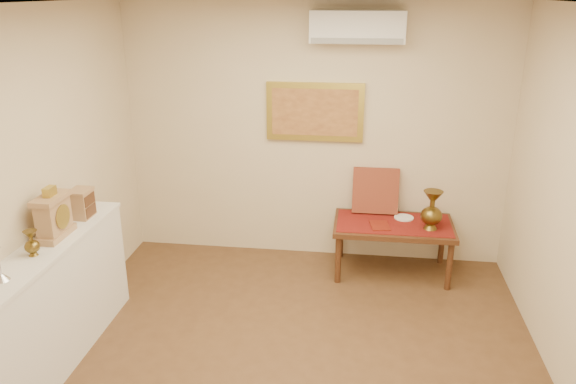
% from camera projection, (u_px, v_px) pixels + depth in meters
% --- Properties ---
extents(floor, '(4.50, 4.50, 0.00)m').
position_uv_depth(floor, '(286.00, 382.00, 4.23)').
color(floor, brown).
rests_on(floor, ground).
extents(ceiling, '(4.50, 4.50, 0.00)m').
position_uv_depth(ceiling, '(285.00, 5.00, 3.31)').
color(ceiling, white).
rests_on(ceiling, ground).
extents(wall_back, '(4.00, 0.02, 2.70)m').
position_uv_depth(wall_back, '(315.00, 135.00, 5.86)').
color(wall_back, beige).
rests_on(wall_back, ground).
extents(wall_left, '(0.02, 4.50, 2.70)m').
position_uv_depth(wall_left, '(9.00, 202.00, 4.02)').
color(wall_left, beige).
rests_on(wall_left, ground).
extents(brass_urn_small, '(0.11, 0.11, 0.25)m').
position_uv_depth(brass_urn_small, '(31.00, 240.00, 4.00)').
color(brass_urn_small, brown).
rests_on(brass_urn_small, display_ledge).
extents(table_cloth, '(1.14, 0.59, 0.01)m').
position_uv_depth(table_cloth, '(394.00, 223.00, 5.68)').
color(table_cloth, maroon).
rests_on(table_cloth, low_table).
extents(brass_urn_tall, '(0.21, 0.21, 0.48)m').
position_uv_depth(brass_urn_tall, '(432.00, 206.00, 5.46)').
color(brass_urn_tall, brown).
rests_on(brass_urn_tall, table_cloth).
extents(plate, '(0.20, 0.20, 0.01)m').
position_uv_depth(plate, '(404.00, 218.00, 5.79)').
color(plate, white).
rests_on(plate, table_cloth).
extents(menu, '(0.21, 0.27, 0.01)m').
position_uv_depth(menu, '(380.00, 225.00, 5.60)').
color(menu, maroon).
rests_on(menu, table_cloth).
extents(cushion, '(0.48, 0.20, 0.49)m').
position_uv_depth(cushion, '(375.00, 191.00, 5.88)').
color(cushion, maroon).
rests_on(cushion, table_cloth).
extents(display_ledge, '(0.37, 2.02, 0.98)m').
position_uv_depth(display_ledge, '(49.00, 308.00, 4.29)').
color(display_ledge, silver).
rests_on(display_ledge, floor).
extents(mantel_clock, '(0.17, 0.36, 0.41)m').
position_uv_depth(mantel_clock, '(54.00, 216.00, 4.28)').
color(mantel_clock, tan).
rests_on(mantel_clock, display_ledge).
extents(wooden_chest, '(0.16, 0.21, 0.24)m').
position_uv_depth(wooden_chest, '(82.00, 203.00, 4.68)').
color(wooden_chest, tan).
rests_on(wooden_chest, display_ledge).
extents(low_table, '(1.20, 0.70, 0.55)m').
position_uv_depth(low_table, '(393.00, 229.00, 5.71)').
color(low_table, '#4B2916').
rests_on(low_table, floor).
extents(painting, '(1.00, 0.06, 0.60)m').
position_uv_depth(painting, '(315.00, 112.00, 5.75)').
color(painting, gold).
rests_on(painting, wall_back).
extents(ac_unit, '(0.90, 0.25, 0.30)m').
position_uv_depth(ac_unit, '(357.00, 27.00, 5.32)').
color(ac_unit, white).
rests_on(ac_unit, wall_back).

